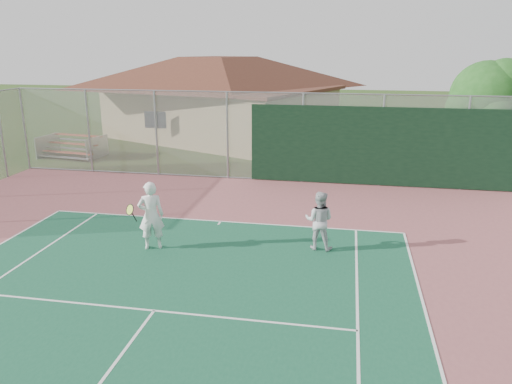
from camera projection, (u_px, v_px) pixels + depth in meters
The scene contains 6 objects.
back_fence at pixel (305, 141), 19.38m from camera, with size 20.08×0.11×3.53m.
clubhouse at pixel (219, 90), 28.56m from camera, with size 15.01×12.87×5.47m.
bleachers at pixel (72, 146), 24.12m from camera, with size 2.92×1.92×1.03m.
tree at pixel (488, 99), 20.17m from camera, with size 3.42×3.24×4.77m.
player_white_front at pixel (151, 216), 13.15m from camera, with size 1.05×0.83×1.85m.
player_grey_back at pixel (319, 221), 13.17m from camera, with size 0.84×0.69×1.58m.
Camera 1 is at (3.73, -2.19, 5.28)m, focal length 35.00 mm.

